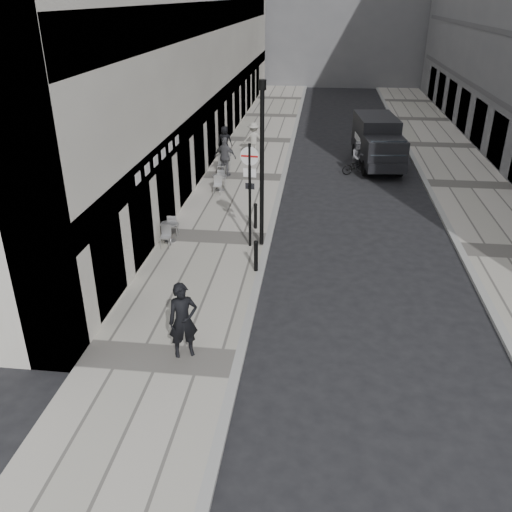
{
  "coord_description": "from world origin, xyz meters",
  "views": [
    {
      "loc": [
        1.77,
        -8.13,
        8.43
      ],
      "look_at": [
        0.04,
        6.24,
        1.4
      ],
      "focal_mm": 38.0,
      "sensor_mm": 36.0,
      "label": 1
    }
  ],
  "objects": [
    {
      "name": "ground",
      "position": [
        0.0,
        0.0,
        0.0
      ],
      "size": [
        120.0,
        120.0,
        0.0
      ],
      "primitive_type": "plane",
      "color": "black",
      "rests_on": "ground"
    },
    {
      "name": "sidewalk",
      "position": [
        -2.0,
        18.0,
        0.06
      ],
      "size": [
        4.0,
        60.0,
        0.12
      ],
      "primitive_type": "cube",
      "color": "#A9A299",
      "rests_on": "ground"
    },
    {
      "name": "far_sidewalk",
      "position": [
        9.0,
        18.0,
        0.06
      ],
      "size": [
        4.0,
        60.0,
        0.12
      ],
      "primitive_type": "cube",
      "color": "#A9A299",
      "rests_on": "ground"
    },
    {
      "name": "walking_man",
      "position": [
        -1.39,
        2.94,
        1.13
      ],
      "size": [
        0.87,
        0.74,
        2.03
      ],
      "primitive_type": "imported",
      "rotation": [
        0.0,
        0.0,
        0.41
      ],
      "color": "black",
      "rests_on": "sidewalk"
    },
    {
      "name": "sign_post",
      "position": [
        -0.6,
        9.71,
        2.54
      ],
      "size": [
        0.65,
        0.13,
        3.78
      ],
      "rotation": [
        0.0,
        0.0,
        -0.11
      ],
      "color": "black",
      "rests_on": "sidewalk"
    },
    {
      "name": "lamppost",
      "position": [
        -0.2,
        9.91,
        3.36
      ],
      "size": [
        0.26,
        0.26,
        5.82
      ],
      "color": "black",
      "rests_on": "sidewalk"
    },
    {
      "name": "bollard_near",
      "position": [
        -0.6,
        11.36,
        0.6
      ],
      "size": [
        0.13,
        0.13,
        0.97
      ],
      "primitive_type": "cylinder",
      "color": "black",
      "rests_on": "sidewalk"
    },
    {
      "name": "bollard_far",
      "position": [
        -0.15,
        7.76,
        0.63
      ],
      "size": [
        0.14,
        0.14,
        1.02
      ],
      "primitive_type": "cylinder",
      "color": "black",
      "rests_on": "sidewalk"
    },
    {
      "name": "panel_van",
      "position": [
        4.78,
        21.11,
        1.42
      ],
      "size": [
        2.54,
        5.54,
        2.53
      ],
      "rotation": [
        0.0,
        0.0,
        0.11
      ],
      "color": "black",
      "rests_on": "ground"
    },
    {
      "name": "cyclist",
      "position": [
        3.7,
        19.36,
        0.67
      ],
      "size": [
        1.69,
        1.02,
        1.72
      ],
      "rotation": [
        0.0,
        0.0,
        0.31
      ],
      "color": "black",
      "rests_on": "ground"
    },
    {
      "name": "pedestrian_a",
      "position": [
        -2.91,
        17.93,
        1.1
      ],
      "size": [
        1.22,
        0.73,
        1.95
      ],
      "primitive_type": "imported",
      "rotation": [
        0.0,
        0.0,
        2.91
      ],
      "color": "#545459",
      "rests_on": "sidewalk"
    },
    {
      "name": "pedestrian_b",
      "position": [
        -2.01,
        22.12,
        1.03
      ],
      "size": [
        1.23,
        0.78,
        1.81
      ],
      "primitive_type": "imported",
      "rotation": [
        0.0,
        0.0,
        3.23
      ],
      "color": "#ACA99F",
      "rests_on": "sidewalk"
    },
    {
      "name": "pedestrian_c",
      "position": [
        -3.6,
        21.71,
        0.95
      ],
      "size": [
        0.83,
        0.55,
        1.66
      ],
      "primitive_type": "imported",
      "rotation": [
        0.0,
        0.0,
        3.11
      ],
      "color": "black",
      "rests_on": "sidewalk"
    },
    {
      "name": "cafe_table_near",
      "position": [
        -3.6,
        9.72,
        0.55
      ],
      "size": [
        0.66,
        1.49,
        0.85
      ],
      "color": "silver",
      "rests_on": "sidewalk"
    },
    {
      "name": "cafe_table_mid",
      "position": [
        -2.8,
        15.66,
        0.56
      ],
      "size": [
        0.67,
        1.51,
        0.86
      ],
      "color": "silver",
      "rests_on": "sidewalk"
    },
    {
      "name": "cafe_table_far",
      "position": [
        -3.12,
        18.68,
        0.62
      ],
      "size": [
        0.77,
        1.75,
        1.0
      ],
      "color": "silver",
      "rests_on": "sidewalk"
    }
  ]
}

